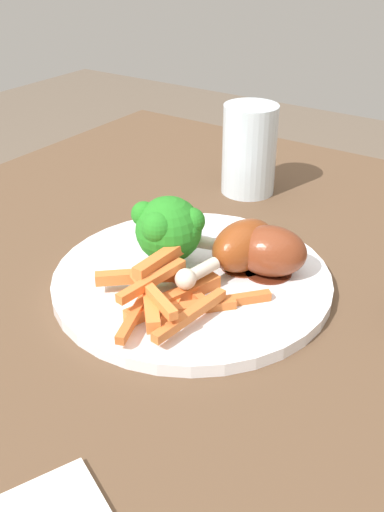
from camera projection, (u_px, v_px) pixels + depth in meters
The scene contains 7 objects.
dining_table at pixel (170, 390), 0.61m from camera, with size 0.94×0.80×0.72m.
dinner_plate at pixel (192, 279), 0.57m from camera, with size 0.27×0.27×0.01m, color white.
broccoli_floret_front at pixel (168, 228), 0.56m from camera, with size 0.07×0.07×0.07m.
carrot_fries_pile at pixel (166, 291), 0.51m from camera, with size 0.14×0.14×0.04m.
chicken_drumstick_near at pixel (265, 251), 0.56m from camera, with size 0.07×0.13×0.05m.
chicken_drumstick_far at pixel (241, 247), 0.56m from camera, with size 0.13×0.06×0.05m.
water_glass at pixel (249, 150), 0.74m from camera, with size 0.07×0.07×0.11m, color silver.
Camera 1 is at (0.36, 0.27, 1.03)m, focal length 41.25 mm.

